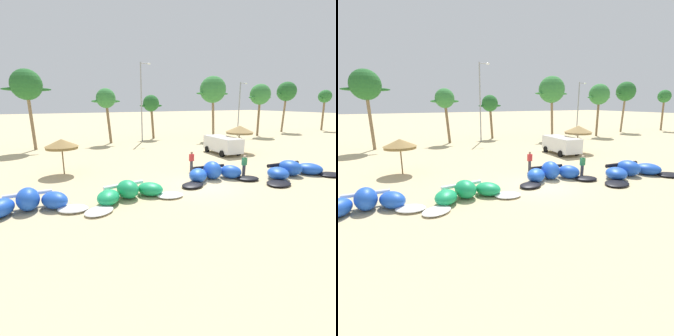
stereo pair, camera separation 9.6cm
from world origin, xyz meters
TOP-DOWN VIEW (x-y plane):
  - ground_plane at (0.00, 0.00)m, footprint 260.00×260.00m
  - kite_far_left at (-10.45, 0.52)m, footprint 5.94×2.78m
  - kite_left at (-5.21, -0.13)m, footprint 6.22×3.18m
  - kite_left_of_center at (1.55, 0.85)m, footprint 6.34×3.23m
  - kite_center at (7.49, -1.14)m, footprint 7.69×3.69m
  - beach_umbrella_near_van at (-7.94, 7.60)m, footprint 2.50×2.50m
  - beach_umbrella_middle at (10.54, 8.39)m, footprint 3.04×3.04m
  - parked_van at (8.43, 8.68)m, footprint 2.58×4.90m
  - person_near_kites at (4.17, 0.68)m, footprint 0.36×0.24m
  - person_by_umbrellas at (1.42, 3.78)m, footprint 0.36×0.24m
  - palm_left at (-9.80, 20.74)m, footprint 5.11×3.40m
  - palm_left_of_gap at (-0.65, 21.80)m, footprint 3.84×2.56m
  - palm_center_left at (6.65, 23.64)m, footprint 3.67×2.45m
  - palm_center_right at (14.31, 18.66)m, footprint 5.70×3.80m
  - palm_right_of_gap at (23.74, 18.61)m, footprint 4.91×3.28m
  - palm_right at (32.73, 20.95)m, footprint 5.20×3.47m
  - palm_rightmost at (41.67, 19.31)m, footprint 3.64×2.43m
  - lamppost_west_center at (4.15, 21.02)m, footprint 1.60×0.24m
  - lamppost_east_center at (21.18, 20.40)m, footprint 1.56×0.24m

SIDE VIEW (x-z plane):
  - ground_plane at x=0.00m, z-range 0.00..0.00m
  - kite_left at x=-5.21m, z-range -0.12..0.94m
  - kite_center at x=7.49m, z-range -0.13..1.03m
  - kite_far_left at x=-10.45m, z-range -0.14..1.06m
  - kite_left_of_center at x=1.55m, z-range -0.15..1.15m
  - person_near_kites at x=4.17m, z-range 0.01..1.63m
  - person_by_umbrellas at x=1.42m, z-range 0.01..1.63m
  - parked_van at x=8.43m, z-range 0.17..2.01m
  - beach_umbrella_near_van at x=-7.94m, z-range 1.00..3.76m
  - beach_umbrella_middle at x=10.54m, z-range 1.05..4.03m
  - lamppost_east_center at x=21.18m, z-range 0.51..9.13m
  - palm_center_left at x=6.65m, z-range 1.92..8.46m
  - palm_left_of_gap at x=-0.65m, z-range 2.21..9.47m
  - lamppost_west_center at x=4.15m, z-range 0.53..11.21m
  - palm_rightmost at x=41.67m, z-range 2.49..10.30m
  - palm_right_of_gap at x=23.74m, z-range 2.44..10.79m
  - palm_center_right at x=14.31m, z-range 2.61..11.77m
  - palm_left at x=-9.80m, z-range 2.75..11.85m
  - palm_right at x=32.73m, z-range 2.73..11.87m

